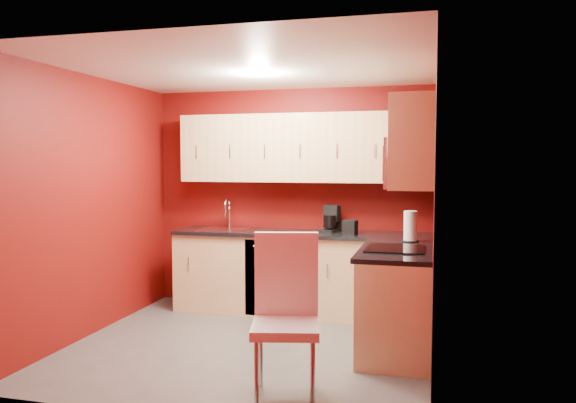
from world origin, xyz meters
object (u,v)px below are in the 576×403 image
at_px(napkin_holder, 350,227).
at_px(dining_chair, 285,318).
at_px(coffee_maker, 329,219).
at_px(paper_towel, 410,226).
at_px(microwave, 410,163).
at_px(sink, 224,226).

bearing_deg(napkin_holder, dining_chair, -93.89).
height_order(coffee_maker, napkin_holder, coffee_maker).
height_order(napkin_holder, dining_chair, dining_chair).
height_order(coffee_maker, paper_towel, paper_towel).
xyz_separation_m(napkin_holder, paper_towel, (0.64, -0.41, 0.07)).
relative_size(coffee_maker, napkin_holder, 1.96).
bearing_deg(dining_chair, microwave, 43.82).
height_order(paper_towel, dining_chair, paper_towel).
height_order(sink, napkin_holder, sink).
bearing_deg(microwave, coffee_maker, 129.88).
relative_size(microwave, paper_towel, 2.59).
relative_size(paper_towel, dining_chair, 0.25).
bearing_deg(microwave, sink, 154.40).
bearing_deg(napkin_holder, coffee_maker, 150.20).
xyz_separation_m(sink, paper_towel, (2.09, -0.49, 0.11)).
xyz_separation_m(sink, coffee_maker, (1.20, 0.07, 0.11)).
xyz_separation_m(coffee_maker, paper_towel, (0.89, -0.55, 0.00)).
bearing_deg(sink, microwave, -25.60).
height_order(napkin_holder, paper_towel, paper_towel).
distance_m(napkin_holder, dining_chair, 2.17).
bearing_deg(coffee_maker, microwave, -30.97).
bearing_deg(coffee_maker, napkin_holder, -10.65).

